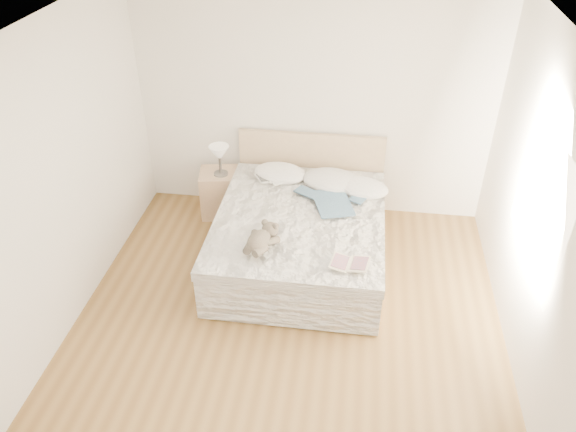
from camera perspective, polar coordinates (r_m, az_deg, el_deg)
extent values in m
cube|color=brown|center=(5.29, -0.32, -12.08)|extent=(4.00, 4.50, 0.00)
cube|color=white|center=(3.82, -0.45, 17.11)|extent=(4.00, 4.50, 0.00)
cube|color=white|center=(6.38, 2.57, 11.42)|extent=(4.00, 0.02, 2.70)
cube|color=white|center=(5.06, -23.43, 1.85)|extent=(0.02, 4.50, 2.70)
cube|color=white|center=(4.62, 25.02, -1.82)|extent=(0.02, 4.50, 2.70)
cube|color=white|center=(4.80, 24.37, 1.24)|extent=(0.02, 1.30, 1.10)
cube|color=tan|center=(6.07, 1.22, -3.62)|extent=(1.68, 2.08, 0.20)
cube|color=silver|center=(5.92, 1.25, -1.71)|extent=(1.60, 2.00, 0.30)
cube|color=silver|center=(5.77, 1.22, -0.47)|extent=(1.72, 2.05, 0.10)
cube|color=tan|center=(6.71, 2.34, 4.51)|extent=(1.70, 0.06, 1.00)
cube|color=tan|center=(6.76, -6.88, 2.35)|extent=(0.51, 0.47, 0.56)
cylinder|color=#48443F|center=(6.57, -6.83, 4.31)|extent=(0.17, 0.17, 0.02)
cylinder|color=#3D3833|center=(6.51, -6.90, 5.25)|extent=(0.03, 0.03, 0.23)
cone|color=beige|center=(6.44, -6.99, 6.38)|extent=(0.27, 0.27, 0.17)
ellipsoid|color=white|center=(6.39, -0.83, 4.37)|extent=(0.66, 0.51, 0.18)
ellipsoid|color=white|center=(6.27, 4.49, 3.61)|extent=(0.75, 0.59, 0.20)
ellipsoid|color=white|center=(6.17, 7.60, 2.86)|extent=(0.63, 0.51, 0.17)
cube|color=white|center=(6.30, -1.80, 3.74)|extent=(0.38, 0.35, 0.02)
cube|color=#F4E7C3|center=(5.09, 6.29, -4.85)|extent=(0.39, 0.30, 0.02)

